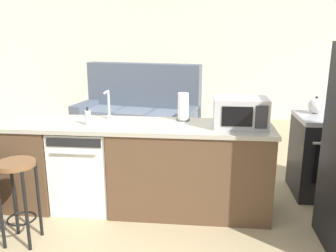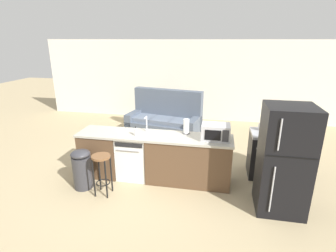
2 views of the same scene
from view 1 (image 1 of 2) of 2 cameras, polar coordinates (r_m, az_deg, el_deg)
name	(u,v)px [view 1 (image 1 of 2)]	position (r m, az deg, el deg)	size (l,w,h in m)	color
ground_plane	(111,206)	(3.89, -9.09, -12.50)	(24.00, 24.00, 0.00)	tan
wall_back	(174,56)	(7.58, 1.03, 11.16)	(10.00, 0.06, 2.60)	silver
kitchen_counter	(133,169)	(3.67, -5.71, -6.94)	(2.94, 0.66, 0.90)	brown
dishwasher	(86,167)	(3.79, -13.02, -6.50)	(0.58, 0.61, 0.84)	white
stove_range	(330,156)	(4.33, 24.54, -4.36)	(0.76, 0.68, 0.90)	black
microwave	(240,112)	(3.43, 11.53, 2.15)	(0.50, 0.37, 0.28)	#B7B7BC
sink_faucet	(108,106)	(3.73, -9.54, 3.12)	(0.07, 0.18, 0.30)	silver
paper_towel_roll	(183,107)	(3.62, 2.45, 3.05)	(0.14, 0.14, 0.28)	#4C4C51
soap_bottle	(88,118)	(3.53, -12.74, 1.33)	(0.06, 0.06, 0.18)	silver
kettle	(316,106)	(4.27, 22.65, 3.01)	(0.21, 0.17, 0.19)	silver
bar_stool	(18,185)	(3.27, -22.95, -8.67)	(0.32, 0.32, 0.74)	brown
couch	(139,117)	(6.04, -4.66, 1.51)	(2.14, 1.27, 1.27)	#515B6B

